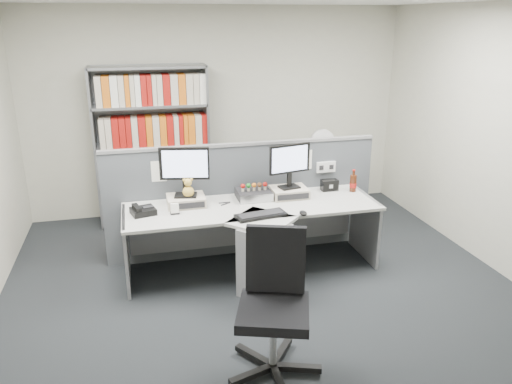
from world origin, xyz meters
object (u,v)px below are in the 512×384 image
object	(u,v)px
desktop_pc	(254,194)
shelving_unit	(153,148)
desk_calendar	(175,209)
mouse	(303,213)
office_chair	(274,300)
monitor_left	(184,168)
cola_bottle	(353,183)
keyboard	(261,215)
desk_fan	(322,144)
filing_cabinet	(320,193)
desk	(257,238)
speaker	(329,185)
desk_phone	(143,211)
monitor_right	(290,162)

from	to	relation	value
desktop_pc	shelving_unit	distance (m)	1.74
desk_calendar	mouse	bearing A→B (deg)	-15.44
desktop_pc	office_chair	size ratio (longest dim) A/B	0.33
monitor_left	cola_bottle	distance (m)	1.86
keyboard	office_chair	distance (m)	1.29
monitor_left	mouse	size ratio (longest dim) A/B	4.52
mouse	cola_bottle	size ratio (longest dim) A/B	0.45
keyboard	desk_fan	distance (m)	1.93
mouse	filing_cabinet	xyz separation A→B (m)	(0.78, 1.56, -0.39)
monitor_left	desk_calendar	distance (m)	0.44
desktop_pc	desk_fan	xyz separation A→B (m)	(1.14, 0.98, 0.25)
desk	shelving_unit	xyz separation A→B (m)	(-0.90, 1.85, 0.52)
speaker	cola_bottle	size ratio (longest dim) A/B	0.74
keyboard	desk_fan	bearing A→B (deg)	51.53
desk	desk_phone	xyz separation A→B (m)	(-1.09, 0.24, 0.30)
monitor_right	desk_calendar	bearing A→B (deg)	-170.24
mouse	shelving_unit	size ratio (longest dim) A/B	0.06
desk_phone	shelving_unit	distance (m)	1.64
monitor_right	desk_calendar	xyz separation A→B (m)	(-1.23, -0.21, -0.34)
cola_bottle	desk_fan	distance (m)	1.03
monitor_right	desk_fan	size ratio (longest dim) A/B	0.94
desk_calendar	desk_fan	size ratio (longest dim) A/B	0.21
desk	cola_bottle	distance (m)	1.30
desktop_pc	monitor_right	bearing A→B (deg)	-5.54
keyboard	shelving_unit	bearing A→B (deg)	115.03
desk	office_chair	bearing A→B (deg)	-98.84
shelving_unit	desk	bearing A→B (deg)	-64.04
monitor_left	monitor_right	bearing A→B (deg)	-0.00
cola_bottle	shelving_unit	xyz separation A→B (m)	(-2.08, 1.46, 0.16)
office_chair	mouse	bearing A→B (deg)	62.19
desktop_pc	office_chair	distance (m)	1.81
shelving_unit	desk_calendar	bearing A→B (deg)	-86.22
monitor_right	desk_fan	world-z (taller)	monitor_right
shelving_unit	office_chair	distance (m)	3.30
desk_calendar	monitor_left	bearing A→B (deg)	57.55
filing_cabinet	monitor_right	bearing A→B (deg)	-126.60
speaker	cola_bottle	bearing A→B (deg)	-21.24
filing_cabinet	desk_fan	world-z (taller)	desk_fan
desktop_pc	desk_fan	size ratio (longest dim) A/B	0.70
desk_fan	shelving_unit	bearing A→B (deg)	167.92
desk_calendar	filing_cabinet	distance (m)	2.37
desktop_pc	speaker	size ratio (longest dim) A/B	1.92
desktop_pc	desk_phone	size ratio (longest dim) A/B	1.32
desk_phone	desk_fan	xyz separation A→B (m)	(2.29, 1.16, 0.26)
desktop_pc	speaker	bearing A→B (deg)	3.82
speaker	cola_bottle	world-z (taller)	cola_bottle
desk	desktop_pc	world-z (taller)	desktop_pc
desk	mouse	world-z (taller)	mouse
monitor_left	office_chair	world-z (taller)	monitor_left
office_chair	keyboard	bearing A→B (deg)	80.05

